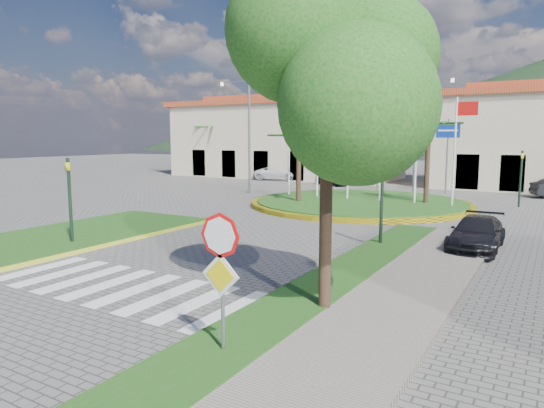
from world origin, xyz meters
The scene contains 20 objects.
sidewalk_right centered at (6.00, 2.00, 0.07)m, with size 4.00×28.00×0.15m, color gray.
verge_right centered at (4.80, 2.00, 0.09)m, with size 1.60×28.00×0.18m, color #1F4B15.
median_left centered at (-6.50, 6.00, 0.09)m, with size 5.00×14.00×0.18m, color #1F4B15.
crosswalk centered at (0.00, 4.00, 0.01)m, with size 8.00×3.00×0.01m, color silver.
roundabout_island centered at (0.00, 22.00, 0.17)m, with size 12.70×12.70×6.00m.
stop_sign centered at (4.90, 1.96, 1.79)m, with size 0.80×0.11×2.65m.
deciduous_tree centered at (5.50, 5.00, 5.18)m, with size 3.60×3.60×6.80m.
traffic_light_left centered at (-5.20, 6.50, 1.94)m, with size 0.15×0.18×3.20m.
traffic_light_right centered at (4.50, 12.00, 1.94)m, with size 0.15×0.18×3.20m.
traffic_light_far centered at (8.00, 26.00, 1.94)m, with size 0.18×0.15×3.20m.
direction_sign_west centered at (-2.00, 30.97, 3.53)m, with size 1.60×0.14×5.20m.
direction_sign_east centered at (3.00, 30.97, 3.53)m, with size 1.60×0.14×5.20m.
street_lamp_centre centered at (1.00, 30.00, 4.50)m, with size 4.80×0.16×8.00m.
street_lamp_west centered at (-9.00, 24.00, 4.50)m, with size 4.80×0.16×8.00m.
building_left centered at (-14.00, 38.00, 3.90)m, with size 23.32×9.54×8.05m.
hill_far_west centered at (-55.00, 140.00, 11.00)m, with size 140.00×140.00×22.00m, color black.
hill_near_back centered at (-10.00, 130.00, 8.00)m, with size 110.00×110.00×16.00m, color black.
white_van centered at (-12.42, 34.15, 0.62)m, with size 2.07×4.49×1.25m, color silver.
car_dark_a centered at (-6.15, 32.16, 0.56)m, with size 1.32×3.28×1.12m, color black.
car_side_right centered at (7.50, 13.43, 0.58)m, with size 1.62×3.98×1.15m, color black.
Camera 1 is at (9.83, -4.61, 3.92)m, focal length 32.00 mm.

